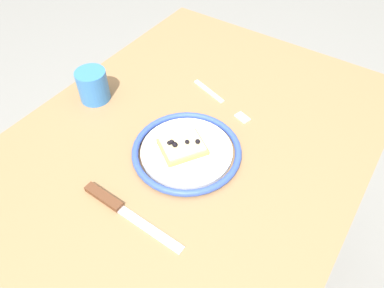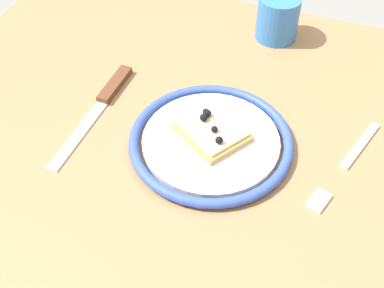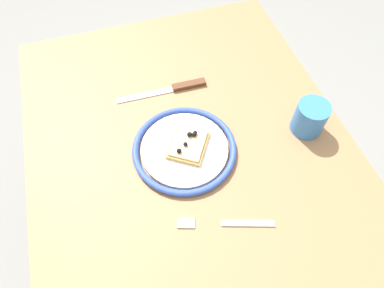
{
  "view_description": "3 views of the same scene",
  "coord_description": "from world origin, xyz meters",
  "px_view_note": "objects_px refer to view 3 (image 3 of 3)",
  "views": [
    {
      "loc": [
        0.46,
        0.33,
        1.34
      ],
      "look_at": [
        0.01,
        0.02,
        0.74
      ],
      "focal_mm": 34.05,
      "sensor_mm": 36.0,
      "label": 1
    },
    {
      "loc": [
        -0.12,
        0.5,
        1.27
      ],
      "look_at": [
        0.04,
        0.05,
        0.75
      ],
      "focal_mm": 46.5,
      "sensor_mm": 36.0,
      "label": 2
    },
    {
      "loc": [
        -0.38,
        0.13,
        1.4
      ],
      "look_at": [
        0.03,
        -0.0,
        0.74
      ],
      "focal_mm": 31.62,
      "sensor_mm": 36.0,
      "label": 3
    }
  ],
  "objects_px": {
    "knife": "(177,88)",
    "fork": "(225,223)",
    "plate": "(184,149)",
    "cup": "(310,118)",
    "pizza_slice_near": "(188,144)",
    "dining_table": "(195,176)"
  },
  "relations": [
    {
      "from": "knife",
      "to": "fork",
      "type": "bearing_deg",
      "value": 178.73
    },
    {
      "from": "plate",
      "to": "fork",
      "type": "relative_size",
      "value": 1.24
    },
    {
      "from": "plate",
      "to": "cup",
      "type": "bearing_deg",
      "value": -94.62
    },
    {
      "from": "pizza_slice_near",
      "to": "knife",
      "type": "xyz_separation_m",
      "value": [
        0.19,
        -0.03,
        -0.02
      ]
    },
    {
      "from": "plate",
      "to": "knife",
      "type": "height_order",
      "value": "plate"
    },
    {
      "from": "plate",
      "to": "knife",
      "type": "xyz_separation_m",
      "value": [
        0.19,
        -0.04,
        -0.0
      ]
    },
    {
      "from": "dining_table",
      "to": "pizza_slice_near",
      "type": "relative_size",
      "value": 8.43
    },
    {
      "from": "dining_table",
      "to": "cup",
      "type": "distance_m",
      "value": 0.31
    },
    {
      "from": "dining_table",
      "to": "plate",
      "type": "xyz_separation_m",
      "value": [
        0.03,
        0.02,
        0.1
      ]
    },
    {
      "from": "dining_table",
      "to": "knife",
      "type": "xyz_separation_m",
      "value": [
        0.22,
        -0.02,
        0.09
      ]
    },
    {
      "from": "plate",
      "to": "fork",
      "type": "bearing_deg",
      "value": -171.71
    },
    {
      "from": "dining_table",
      "to": "knife",
      "type": "distance_m",
      "value": 0.24
    },
    {
      "from": "dining_table",
      "to": "knife",
      "type": "bearing_deg",
      "value": -4.91
    },
    {
      "from": "pizza_slice_near",
      "to": "fork",
      "type": "bearing_deg",
      "value": -174.68
    },
    {
      "from": "plate",
      "to": "knife",
      "type": "distance_m",
      "value": 0.2
    },
    {
      "from": "dining_table",
      "to": "pizza_slice_near",
      "type": "xyz_separation_m",
      "value": [
        0.03,
        0.01,
        0.11
      ]
    },
    {
      "from": "cup",
      "to": "pizza_slice_near",
      "type": "bearing_deg",
      "value": 84.83
    },
    {
      "from": "plate",
      "to": "pizza_slice_near",
      "type": "height_order",
      "value": "pizza_slice_near"
    },
    {
      "from": "pizza_slice_near",
      "to": "knife",
      "type": "bearing_deg",
      "value": -8.05
    },
    {
      "from": "dining_table",
      "to": "pizza_slice_near",
      "type": "bearing_deg",
      "value": 16.85
    },
    {
      "from": "plate",
      "to": "pizza_slice_near",
      "type": "distance_m",
      "value": 0.02
    },
    {
      "from": "dining_table",
      "to": "pizza_slice_near",
      "type": "distance_m",
      "value": 0.11
    }
  ]
}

